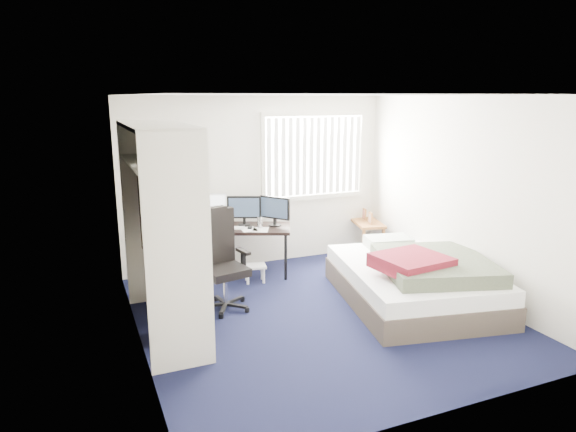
{
  "coord_description": "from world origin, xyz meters",
  "views": [
    {
      "loc": [
        -2.49,
        -4.99,
        2.48
      ],
      "look_at": [
        -0.22,
        0.4,
        1.12
      ],
      "focal_mm": 32.0,
      "sensor_mm": 36.0,
      "label": 1
    }
  ],
  "objects_px": {
    "office_chair": "(222,270)",
    "nightstand": "(366,225)",
    "desk": "(241,224)",
    "bed": "(415,279)"
  },
  "relations": [
    {
      "from": "desk",
      "to": "office_chair",
      "type": "distance_m",
      "value": 1.25
    },
    {
      "from": "bed",
      "to": "office_chair",
      "type": "bearing_deg",
      "value": 160.5
    },
    {
      "from": "bed",
      "to": "nightstand",
      "type": "bearing_deg",
      "value": 75.85
    },
    {
      "from": "office_chair",
      "to": "nightstand",
      "type": "height_order",
      "value": "office_chair"
    },
    {
      "from": "office_chair",
      "to": "nightstand",
      "type": "relative_size",
      "value": 1.41
    },
    {
      "from": "nightstand",
      "to": "bed",
      "type": "relative_size",
      "value": 0.35
    },
    {
      "from": "nightstand",
      "to": "office_chair",
      "type": "bearing_deg",
      "value": -156.67
    },
    {
      "from": "office_chair",
      "to": "bed",
      "type": "xyz_separation_m",
      "value": [
        2.22,
        -0.79,
        -0.17
      ]
    },
    {
      "from": "office_chair",
      "to": "bed",
      "type": "bearing_deg",
      "value": -19.5
    },
    {
      "from": "desk",
      "to": "bed",
      "type": "height_order",
      "value": "desk"
    }
  ]
}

